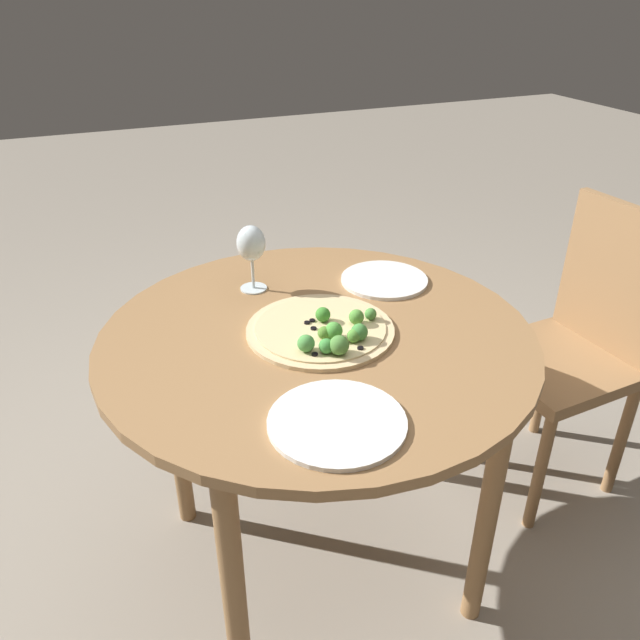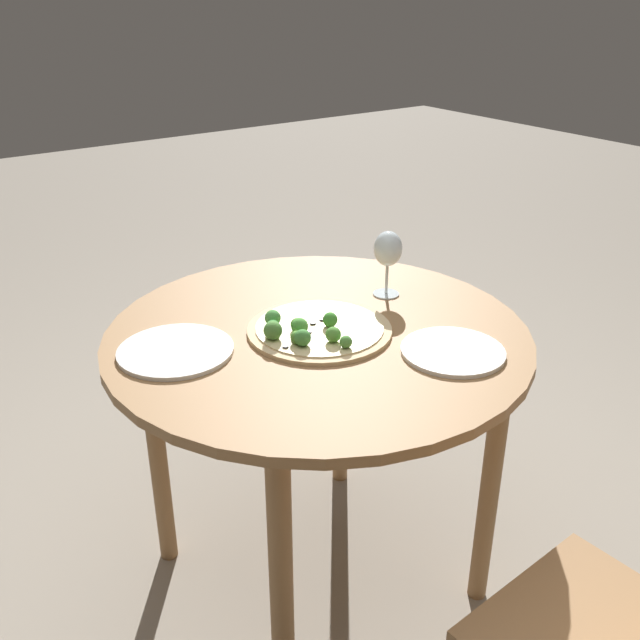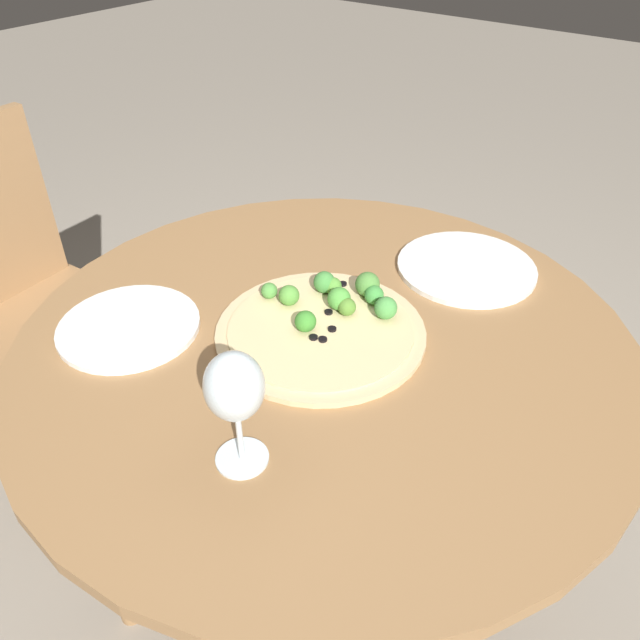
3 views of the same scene
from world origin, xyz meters
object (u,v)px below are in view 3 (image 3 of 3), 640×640
chair (29,299)px  pizza (325,323)px  wine_glass (235,390)px  plate_near (129,326)px  plate_far (466,267)px

chair → pizza: bearing=-89.0°
wine_glass → pizza: bearing=15.5°
chair → plate_near: bearing=-105.0°
chair → plate_far: size_ratio=3.56×
pizza → plate_far: 0.33m
wine_glass → plate_near: size_ratio=0.75×
pizza → wine_glass: wine_glass is taller
pizza → plate_near: 0.32m
chair → plate_far: bearing=-72.4°
wine_glass → plate_far: wine_glass is taller
chair → wine_glass: size_ratio=5.26×
chair → pizza: size_ratio=2.69×
chair → plate_near: 0.69m
wine_glass → plate_near: (0.09, 0.34, -0.12)m
pizza → wine_glass: (-0.29, -0.08, 0.11)m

